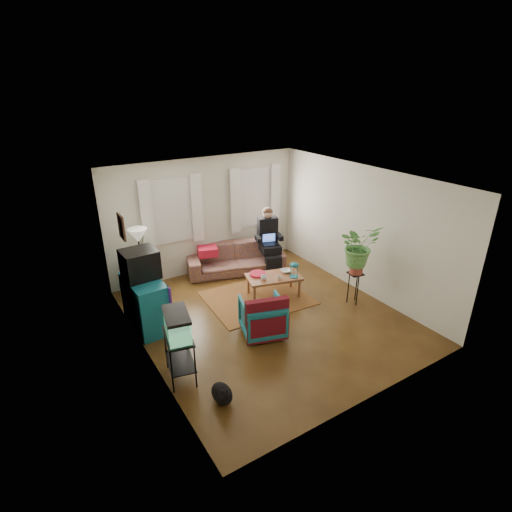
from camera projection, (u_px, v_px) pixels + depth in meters
floor at (267, 317)px, 7.48m from camera, size 4.50×5.00×0.01m
ceiling at (269, 179)px, 6.44m from camera, size 4.50×5.00×0.01m
wall_back at (206, 216)px, 8.90m from camera, size 4.50×0.01×2.60m
wall_front at (378, 320)px, 5.02m from camera, size 4.50×0.01×2.60m
wall_left at (141, 285)px, 5.87m from camera, size 0.01×5.00×2.60m
wall_right at (361, 230)px, 8.06m from camera, size 0.01×5.00×2.60m
window_left at (172, 211)px, 8.40m from camera, size 1.08×0.04×1.38m
window_right at (254, 197)px, 9.40m from camera, size 1.08×0.04×1.38m
curtains_left at (173, 212)px, 8.34m from camera, size 1.36×0.06×1.50m
curtains_right at (256, 198)px, 9.33m from camera, size 1.36×0.06×1.50m
picture_frame at (122, 227)px, 6.29m from camera, size 0.04×0.32×0.40m
area_rug at (257, 298)px, 8.12m from camera, size 2.10×1.73×0.01m
sofa at (235, 254)px, 9.13m from camera, size 2.35×1.47×0.86m
seated_person at (269, 242)px, 9.23m from camera, size 0.72×0.81×1.31m
side_table at (143, 277)px, 8.20m from camera, size 0.51×0.51×0.74m
table_lamp at (139, 245)px, 7.93m from camera, size 0.38×0.38×0.68m
dresser at (146, 303)px, 7.02m from camera, size 0.58×1.07×0.94m
crt_tv at (140, 264)px, 6.82m from camera, size 0.60×0.55×0.50m
aquarium_stand at (180, 357)px, 5.82m from camera, size 0.50×0.72×0.73m
aquarium at (177, 324)px, 5.59m from camera, size 0.45×0.65×0.39m
black_cat at (222, 392)px, 5.44m from camera, size 0.35×0.45×0.34m
armchair at (262, 315)px, 6.86m from camera, size 0.87×0.84×0.72m
serape_throw at (267, 316)px, 6.55m from camera, size 0.75×0.37×0.60m
coffee_table at (274, 286)px, 8.14m from camera, size 1.20×0.86×0.45m
cup_a at (264, 278)px, 7.89m from camera, size 0.15×0.15×0.10m
cup_b at (279, 277)px, 7.89m from camera, size 0.12×0.12×0.09m
bowl at (286, 271)px, 8.21m from camera, size 0.26×0.26×0.05m
snack_tray at (258, 274)px, 8.10m from camera, size 0.41×0.41×0.04m
birdcage at (294, 270)px, 7.96m from camera, size 0.22×0.22×0.31m
plant_stand at (354, 288)px, 7.84m from camera, size 0.31×0.31×0.65m
potted_plant at (358, 252)px, 7.53m from camera, size 0.83×0.75×0.83m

